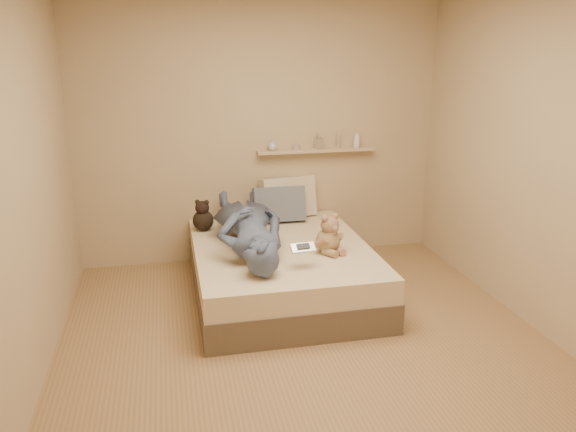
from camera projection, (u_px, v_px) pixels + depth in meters
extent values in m
plane|color=#92724B|center=(307.00, 345.00, 4.13)|extent=(3.80, 3.80, 0.00)
plane|color=tan|center=(261.00, 131.00, 5.52)|extent=(3.60, 0.00, 3.60)
plane|color=tan|center=(443.00, 287.00, 1.97)|extent=(3.60, 0.00, 3.60)
plane|color=tan|center=(20.00, 186.00, 3.38)|extent=(0.00, 3.80, 3.80)
plane|color=tan|center=(546.00, 161.00, 4.12)|extent=(0.00, 3.80, 3.80)
cube|color=brown|center=(281.00, 280.00, 4.96)|extent=(1.50, 1.90, 0.25)
cube|color=beige|center=(281.00, 256.00, 4.89)|extent=(1.48, 1.88, 0.20)
cube|color=silver|center=(303.00, 248.00, 4.32)|extent=(0.20, 0.10, 0.06)
cube|color=black|center=(303.00, 246.00, 4.31)|extent=(0.10, 0.05, 0.03)
sphere|color=#9D8356|center=(328.00, 240.00, 4.68)|extent=(0.21, 0.21, 0.21)
sphere|color=#8B664C|center=(330.00, 225.00, 4.62)|extent=(0.15, 0.15, 0.15)
sphere|color=#A47F5A|center=(325.00, 218.00, 4.57)|extent=(0.06, 0.06, 0.06)
sphere|color=#A07B57|center=(335.00, 216.00, 4.63)|extent=(0.06, 0.06, 0.06)
sphere|color=#836348|center=(335.00, 229.00, 4.57)|extent=(0.06, 0.06, 0.06)
cylinder|color=#9A6A52|center=(321.00, 242.00, 4.60)|extent=(0.13, 0.14, 0.12)
cylinder|color=#976C50|center=(339.00, 238.00, 4.70)|extent=(0.06, 0.14, 0.12)
cylinder|color=#977550|center=(330.00, 253.00, 4.60)|extent=(0.13, 0.15, 0.07)
cylinder|color=#AA765A|center=(339.00, 250.00, 4.66)|extent=(0.09, 0.15, 0.07)
cylinder|color=beige|center=(330.00, 232.00, 4.64)|extent=(0.14, 0.14, 0.02)
sphere|color=black|center=(203.00, 220.00, 5.23)|extent=(0.20, 0.20, 0.20)
sphere|color=black|center=(202.00, 208.00, 5.19)|extent=(0.13, 0.13, 0.13)
sphere|color=black|center=(197.00, 202.00, 5.18)|extent=(0.05, 0.05, 0.05)
sphere|color=black|center=(207.00, 202.00, 5.17)|extent=(0.05, 0.05, 0.05)
cube|color=beige|center=(288.00, 197.00, 5.63)|extent=(0.59, 0.34, 0.42)
cube|color=slate|center=(279.00, 205.00, 5.49)|extent=(0.51, 0.25, 0.37)
imported|color=#464F6E|center=(248.00, 225.00, 4.78)|extent=(0.60, 1.60, 0.38)
cube|color=tan|center=(316.00, 150.00, 5.64)|extent=(1.20, 0.12, 0.03)
imported|color=#B4B7BD|center=(272.00, 145.00, 5.52)|extent=(0.11, 0.11, 0.12)
cylinder|color=#B1A898|center=(296.00, 147.00, 5.58)|extent=(0.07, 0.07, 0.06)
imported|color=silver|center=(319.00, 141.00, 5.62)|extent=(0.09, 0.08, 0.16)
cylinder|color=white|center=(338.00, 140.00, 5.65)|extent=(0.03, 0.03, 0.17)
imported|color=white|center=(357.00, 139.00, 5.70)|extent=(0.09, 0.09, 0.17)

